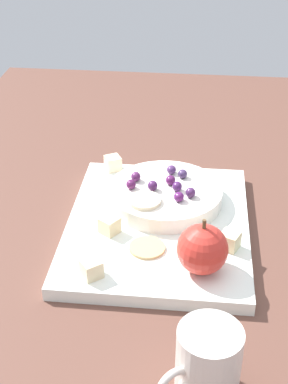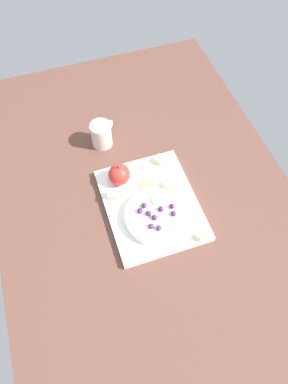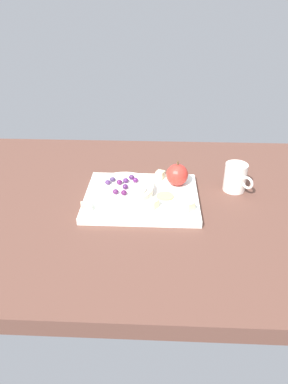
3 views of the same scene
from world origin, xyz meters
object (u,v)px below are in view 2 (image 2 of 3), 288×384
object	(u,v)px
cracker_0	(147,183)
apple_slice_0	(159,199)
grape_5	(154,217)
grape_6	(172,206)
serving_dish	(156,216)
grape_4	(151,226)
cheese_cube_2	(168,185)
grape_1	(161,209)
cup	(102,134)
grape_0	(140,211)
grape_3	(173,214)
grape_8	(149,213)
cheese_cube_3	(199,235)
platter	(151,205)
apple_whole	(119,175)
grape_7	(159,228)
cheese_cube_0	(160,160)
cheese_cube_1	(112,195)
grape_2	(144,205)

from	to	relation	value
cracker_0	apple_slice_0	xyz separation A→B (cm)	(7.88, 1.16, 2.60)
grape_5	grape_6	world-z (taller)	same
serving_dish	grape_4	world-z (taller)	grape_4
serving_dish	cheese_cube_2	distance (cm)	11.32
grape_1	grape_4	bearing A→B (deg)	-46.17
grape_4	cup	xyz separation A→B (cm)	(-37.21, -4.25, -0.75)
grape_0	grape_4	distance (cm)	5.76
cracker_0	grape_3	xyz separation A→B (cm)	(13.94, 3.17, 3.04)
grape_6	grape_8	bearing A→B (deg)	-89.02
cheese_cube_3	cracker_0	bearing A→B (deg)	-159.51
platter	apple_slice_0	xyz separation A→B (cm)	(0.99, 2.10, 3.78)
apple_whole	grape_4	xyz separation A→B (cm)	(19.31, 3.43, -0.17)
grape_5	grape_8	world-z (taller)	same
apple_whole	grape_5	bearing A→B (deg)	16.97
grape_7	grape_5	bearing A→B (deg)	-178.93
grape_8	apple_whole	bearing A→B (deg)	-165.06
cheese_cube_0	grape_0	xyz separation A→B (cm)	(16.53, -12.10, 2.03)
grape_4	grape_5	size ratio (longest dim) A/B	1.00
cheese_cube_1	grape_0	distance (cm)	10.59
grape_3	grape_6	distance (cm)	2.43
grape_0	grape_5	bearing A→B (deg)	43.97
platter	grape_1	distance (cm)	6.36
apple_whole	platter	bearing A→B (deg)	31.97
grape_4	grape_7	bearing A→B (deg)	57.32
apple_whole	apple_slice_0	size ratio (longest dim) A/B	1.38
grape_0	cheese_cube_0	bearing A→B (deg)	143.79
grape_2	grape_3	xyz separation A→B (cm)	(5.12, 7.01, 0.03)
platter	cracker_0	distance (cm)	7.05
cheese_cube_2	cracker_0	size ratio (longest dim) A/B	0.49
cheese_cube_3	grape_1	world-z (taller)	grape_1
cheese_cube_3	cheese_cube_2	bearing A→B (deg)	-172.89
platter	serving_dish	distance (cm)	5.80
grape_2	grape_5	bearing A→B (deg)	18.41
platter	grape_2	distance (cm)	5.44
cheese_cube_1	grape_6	bearing A→B (deg)	55.93
grape_1	grape_5	bearing A→B (deg)	-53.18
platter	cracker_0	xyz separation A→B (cm)	(-6.89, 0.94, 1.17)
serving_dish	grape_2	xyz separation A→B (cm)	(-3.42, -2.60, 1.96)
cheese_cube_1	grape_3	size ratio (longest dim) A/B	1.46
grape_0	grape_2	bearing A→B (deg)	127.23
cheese_cube_2	serving_dish	bearing A→B (deg)	-38.11
apple_whole	grape_5	size ratio (longest dim) A/B	4.02
cheese_cube_1	cheese_cube_3	bearing A→B (deg)	44.01
serving_dish	grape_7	xyz separation A→B (cm)	(4.61, -1.01, 1.92)
grape_0	cup	bearing A→B (deg)	-174.92
platter	grape_5	world-z (taller)	grape_5
platter	grape_0	distance (cm)	7.00
grape_4	cheese_cube_2	bearing A→B (deg)	141.45
cheese_cube_1	grape_5	size ratio (longest dim) A/B	1.46
grape_2	grape_4	xyz separation A→B (cm)	(6.86, -0.24, -0.03)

